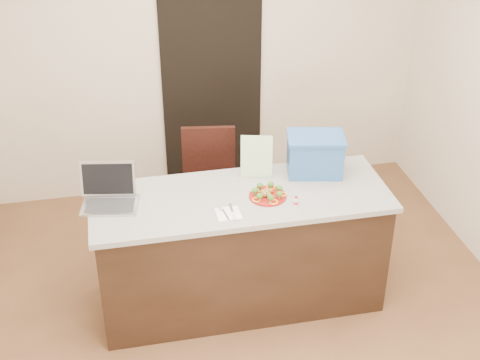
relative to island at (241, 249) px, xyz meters
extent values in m
plane|color=brown|center=(0.00, -0.25, -0.46)|extent=(4.00, 4.00, 0.00)
plane|color=beige|center=(0.00, 1.75, 0.89)|extent=(4.00, 0.00, 4.00)
cube|color=black|center=(0.10, 1.73, 0.54)|extent=(0.90, 0.02, 2.00)
cube|color=black|center=(0.00, 0.00, -0.02)|extent=(2.00, 0.70, 0.88)
cube|color=beige|center=(0.00, 0.00, 0.44)|extent=(2.06, 0.76, 0.04)
cylinder|color=maroon|center=(0.18, -0.06, 0.47)|extent=(0.26, 0.26, 0.02)
torus|color=maroon|center=(0.18, -0.06, 0.47)|extent=(0.25, 0.25, 0.01)
sphere|color=olive|center=(0.18, -0.06, 0.49)|extent=(0.04, 0.04, 0.04)
sphere|color=olive|center=(0.20, -0.04, 0.49)|extent=(0.04, 0.04, 0.04)
sphere|color=olive|center=(0.18, -0.03, 0.49)|extent=(0.04, 0.04, 0.04)
sphere|color=olive|center=(0.15, -0.04, 0.49)|extent=(0.04, 0.04, 0.04)
sphere|color=olive|center=(0.15, -0.08, 0.49)|extent=(0.04, 0.04, 0.04)
sphere|color=olive|center=(0.18, -0.09, 0.49)|extent=(0.04, 0.04, 0.04)
ellipsoid|color=#275316|center=(0.09, -0.04, 0.51)|extent=(0.05, 0.05, 0.04)
ellipsoid|color=#275316|center=(0.11, -0.11, 0.51)|extent=(0.05, 0.05, 0.04)
ellipsoid|color=#275316|center=(0.18, -0.15, 0.51)|extent=(0.05, 0.05, 0.04)
ellipsoid|color=#275316|center=(0.24, -0.11, 0.51)|extent=(0.05, 0.05, 0.04)
ellipsoid|color=#275316|center=(0.26, -0.04, 0.51)|extent=(0.05, 0.05, 0.04)
ellipsoid|color=#275316|center=(0.22, 0.02, 0.51)|extent=(0.05, 0.05, 0.04)
ellipsoid|color=#275316|center=(0.14, 0.02, 0.51)|extent=(0.05, 0.05, 0.04)
torus|color=yellow|center=(0.11, 0.01, 0.48)|extent=(0.06, 0.06, 0.01)
torus|color=yellow|center=(0.09, -0.10, 0.48)|extent=(0.06, 0.06, 0.01)
torus|color=yellow|center=(0.19, -0.16, 0.48)|extent=(0.06, 0.06, 0.01)
torus|color=yellow|center=(0.28, -0.07, 0.48)|extent=(0.06, 0.06, 0.01)
torus|color=yellow|center=(0.22, 0.03, 0.48)|extent=(0.06, 0.06, 0.01)
cube|color=white|center=(-0.13, -0.21, 0.46)|extent=(0.16, 0.16, 0.01)
cube|color=silver|center=(-0.15, -0.23, 0.47)|extent=(0.03, 0.13, 0.00)
cube|color=silver|center=(-0.15, -0.16, 0.47)|extent=(0.04, 0.06, 0.00)
cube|color=silver|center=(-0.10, -0.26, 0.47)|extent=(0.02, 0.09, 0.01)
cube|color=silver|center=(-0.10, -0.16, 0.47)|extent=(0.02, 0.11, 0.00)
cylinder|color=beige|center=(0.34, -0.20, 0.48)|extent=(0.03, 0.03, 0.05)
cylinder|color=beige|center=(0.34, -0.20, 0.51)|extent=(0.02, 0.02, 0.01)
cylinder|color=red|center=(0.34, -0.20, 0.52)|extent=(0.02, 0.02, 0.01)
cylinder|color=red|center=(0.34, -0.20, 0.48)|extent=(0.03, 0.03, 0.02)
cube|color=#B4B5B9|center=(-0.88, 0.04, 0.47)|extent=(0.41, 0.32, 0.02)
cube|color=#B4B5B9|center=(-0.88, 0.17, 0.60)|extent=(0.38, 0.13, 0.25)
cube|color=black|center=(-0.88, 0.17, 0.60)|extent=(0.34, 0.11, 0.21)
cube|color=#27272A|center=(-0.88, 0.03, 0.48)|extent=(0.34, 0.23, 0.00)
cube|color=white|center=(0.16, 0.23, 0.62)|extent=(0.23, 0.10, 0.32)
cube|color=#285493|center=(0.59, 0.20, 0.59)|extent=(0.43, 0.34, 0.27)
cube|color=#285493|center=(0.59, 0.20, 0.74)|extent=(0.45, 0.37, 0.02)
cube|color=black|center=(-0.07, 0.77, 0.00)|extent=(0.50, 0.50, 0.04)
cube|color=black|center=(-0.07, 0.96, 0.27)|extent=(0.44, 0.11, 0.50)
cylinder|color=black|center=(-0.25, 0.58, -0.23)|extent=(0.04, 0.04, 0.47)
cylinder|color=black|center=(0.12, 0.58, -0.23)|extent=(0.04, 0.04, 0.47)
cylinder|color=black|center=(-0.25, 0.95, -0.23)|extent=(0.04, 0.04, 0.47)
cylinder|color=black|center=(0.12, 0.95, -0.23)|extent=(0.04, 0.04, 0.47)
camera|label=1|loc=(-0.80, -3.80, 2.88)|focal=50.00mm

